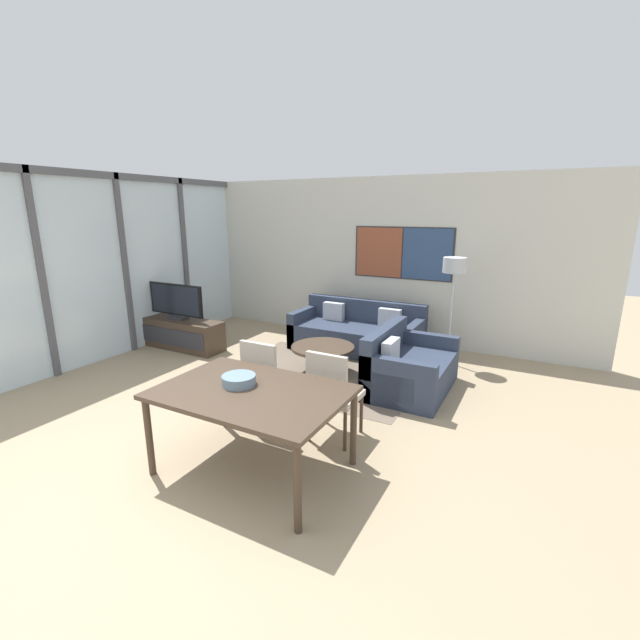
% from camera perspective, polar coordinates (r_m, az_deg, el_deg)
% --- Properties ---
extents(ground_plane, '(24.00, 24.00, 0.00)m').
position_cam_1_polar(ground_plane, '(4.03, -23.29, -20.82)').
color(ground_plane, '#9E896B').
extents(wall_back, '(7.42, 0.09, 2.80)m').
position_cam_1_polar(wall_back, '(7.61, 7.17, 7.96)').
color(wall_back, silver).
rests_on(wall_back, ground_plane).
extents(window_wall_left, '(0.07, 5.12, 2.80)m').
position_cam_1_polar(window_wall_left, '(7.48, -24.79, 7.61)').
color(window_wall_left, silver).
rests_on(window_wall_left, ground_plane).
extents(area_rug, '(2.71, 1.97, 0.01)m').
position_cam_1_polar(area_rug, '(6.12, 0.37, -7.10)').
color(area_rug, '#706051').
rests_on(area_rug, ground_plane).
extents(tv_console, '(1.66, 0.46, 0.49)m').
position_cam_1_polar(tv_console, '(7.57, -18.34, -1.67)').
color(tv_console, '#423326').
rests_on(tv_console, ground_plane).
extents(television, '(1.12, 0.20, 0.59)m').
position_cam_1_polar(television, '(7.44, -18.66, 2.33)').
color(television, '#2D2D33').
rests_on(television, tv_console).
extents(sofa_main, '(2.11, 0.91, 0.79)m').
position_cam_1_polar(sofa_main, '(7.10, 5.06, -1.83)').
color(sofa_main, '#2D384C').
rests_on(sofa_main, ground_plane).
extents(sofa_side, '(0.91, 1.37, 0.79)m').
position_cam_1_polar(sofa_side, '(5.65, 11.38, -6.40)').
color(sofa_side, '#2D384C').
rests_on(sofa_side, ground_plane).
extents(coffee_table, '(0.88, 0.88, 0.41)m').
position_cam_1_polar(coffee_table, '(6.01, 0.37, -4.41)').
color(coffee_table, '#423326').
rests_on(coffee_table, ground_plane).
extents(dining_table, '(1.61, 1.09, 0.76)m').
position_cam_1_polar(dining_table, '(3.78, -9.08, -10.18)').
color(dining_table, '#423326').
rests_on(dining_table, ground_plane).
extents(dining_chair_left, '(0.46, 0.46, 0.95)m').
position_cam_1_polar(dining_chair_left, '(4.60, -7.23, -7.59)').
color(dining_chair_left, '#B2A899').
rests_on(dining_chair_left, ground_plane).
extents(dining_chair_centre, '(0.46, 0.46, 0.95)m').
position_cam_1_polar(dining_chair_centre, '(4.25, 1.61, -9.43)').
color(dining_chair_centre, '#B2A899').
rests_on(dining_chair_centre, ground_plane).
extents(fruit_bowl, '(0.30, 0.30, 0.09)m').
position_cam_1_polar(fruit_bowl, '(3.86, -10.78, -7.79)').
color(fruit_bowl, slate).
rests_on(fruit_bowl, dining_table).
extents(floor_lamp, '(0.33, 0.33, 1.59)m').
position_cam_1_polar(floor_lamp, '(6.50, 17.42, 5.79)').
color(floor_lamp, '#2D2D33').
rests_on(floor_lamp, ground_plane).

